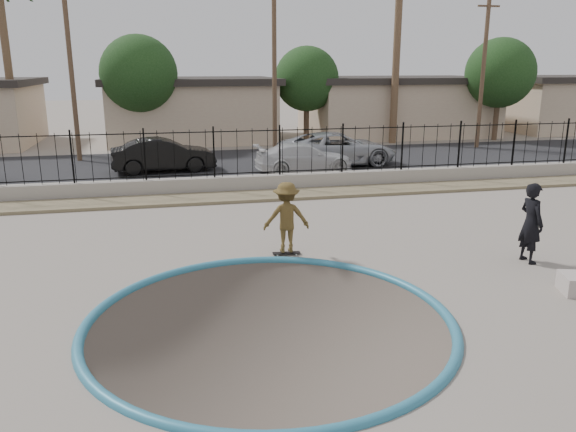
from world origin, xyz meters
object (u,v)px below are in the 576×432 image
Objects in this scene: skater at (286,221)px; car_c at (304,158)px; videographer at (531,223)px; car_d at (337,149)px; skateboard at (286,253)px; car_b at (163,155)px.

skater is 11.32m from car_c.
videographer reaches higher than car_d.
videographer is 0.45× the size of car_c.
car_d is at bearing -107.66° from skater.
car_d is (-0.54, 14.06, -0.17)m from videographer.
car_b is at bearing 108.18° from skateboard.
car_c is at bearing -108.71° from car_b.
car_b is (-8.67, 14.06, -0.20)m from videographer.
skater is 0.84m from skateboard.
skateboard is 6.02m from videographer.
car_c is (-2.54, 12.63, -0.32)m from videographer.
skateboard is 0.16× the size of car_b.
car_c is 0.78× the size of car_d.
car_c is at bearing 123.81° from car_d.
videographer reaches higher than skater.
videographer is at bearing -12.69° from skateboard.
videographer is at bearing -170.50° from car_c.
car_d is (5.14, 12.30, 0.77)m from skateboard.
car_b is at bearing -71.32° from skater.
car_d is (8.13, -0.00, 0.03)m from car_b.
videographer reaches higher than car_c.
car_d reaches higher than car_c.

